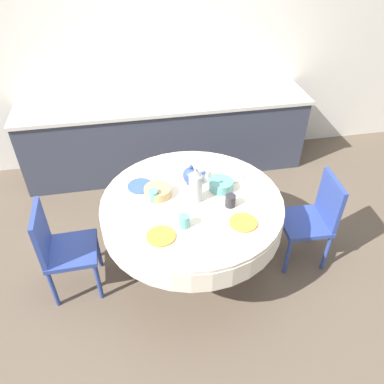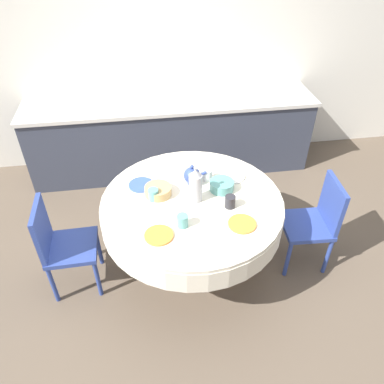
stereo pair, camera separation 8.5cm
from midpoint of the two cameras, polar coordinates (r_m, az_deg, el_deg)
ground_plane at (r=3.48m, az=0.71°, el=-11.15°), size 12.00×12.00×0.00m
wall_back at (r=4.40m, az=-3.43°, el=20.48°), size 7.00×0.05×2.60m
kitchen_counter at (r=4.44m, az=-2.57°, el=8.56°), size 3.24×0.64×0.88m
dining_table at (r=3.01m, az=0.81°, el=-3.01°), size 1.45×1.45×0.78m
chair_left at (r=3.39m, az=18.99°, el=-3.98°), size 0.42×0.42×0.86m
chair_right at (r=3.17m, az=-18.63°, el=-7.39°), size 0.41×0.41×0.86m
plate_near_left at (r=2.64m, az=-4.14°, el=-6.60°), size 0.21×0.21×0.01m
cup_near_left at (r=2.68m, az=-0.54°, el=-4.42°), size 0.08×0.08×0.10m
plate_near_right at (r=2.75m, az=8.52°, el=-4.84°), size 0.21×0.21×0.01m
cup_near_right at (r=2.86m, az=6.67°, el=-1.48°), size 0.08×0.08×0.10m
plate_far_left at (r=3.10m, az=-6.98°, el=1.09°), size 0.21×0.21×0.01m
cup_far_left at (r=2.92m, az=-5.06°, el=-0.41°), size 0.08×0.08×0.10m
plate_far_right at (r=3.19m, az=6.96°, el=2.35°), size 0.21×0.21×0.01m
cup_far_right at (r=3.12m, az=3.17°, el=2.63°), size 0.08×0.08×0.10m
coffee_carafe at (r=2.85m, az=1.38°, el=1.02°), size 0.10×0.10×0.32m
teapot at (r=3.06m, az=0.82°, el=2.54°), size 0.19×0.14×0.18m
bread_basket at (r=2.97m, az=-4.38°, el=0.18°), size 0.21×0.21×0.07m
fruit_bowl at (r=3.03m, az=5.35°, el=0.98°), size 0.19×0.19×0.08m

